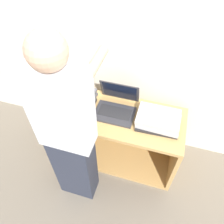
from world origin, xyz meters
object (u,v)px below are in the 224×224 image
Objects in this scene: laptop_open at (116,106)px; laptop_stack_right at (158,120)px; laptop_stack_left at (74,99)px; person at (69,136)px.

laptop_open reaches higher than laptop_stack_right.
laptop_open is 0.41m from laptop_stack_left.
laptop_open is at bearing 67.03° from person.
laptop_stack_right is (0.81, -0.00, -0.03)m from laptop_stack_left.
laptop_open is 0.96× the size of laptop_stack_right.
person is (-0.23, -0.53, 0.14)m from laptop_open.
person reaches higher than laptop_stack_right.
laptop_stack_right is at bearing -0.04° from laptop_stack_left.
person reaches higher than laptop_open.
laptop_stack_left is 0.52m from person.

